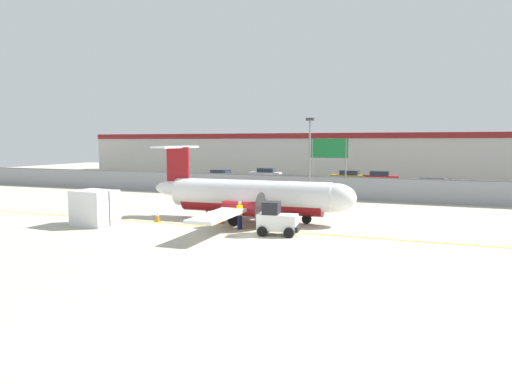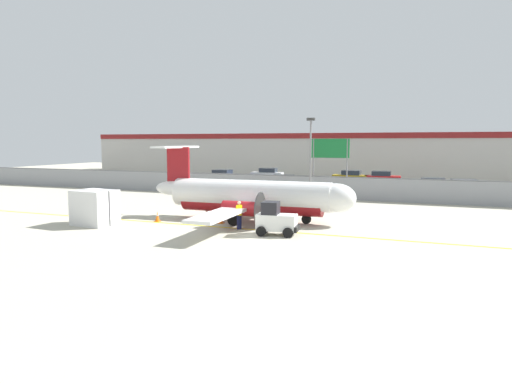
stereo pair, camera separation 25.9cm
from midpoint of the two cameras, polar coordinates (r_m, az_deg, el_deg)
The scene contains 21 objects.
ground_plane at distance 27.49m, azimuth -1.20°, elevation -4.63°, with size 140.00×140.00×0.01m.
perimeter_fence at distance 42.42m, azimuth 7.05°, elevation 0.72°, with size 98.00×0.10×2.10m.
parking_lot_strip at distance 53.70m, azimuth 10.05°, elevation 0.70°, with size 98.00×17.00×0.12m.
background_building at distance 71.71m, azimuth 12.97°, elevation 4.59°, with size 91.00×8.10×6.50m.
commuter_airplane at distance 30.12m, azimuth 0.01°, elevation -0.59°, with size 14.15×16.03×4.92m.
baggage_tug at distance 25.62m, azimuth 2.78°, elevation -3.51°, with size 2.44×1.59×1.88m.
ground_crew_worker at distance 27.28m, azimuth -1.84°, elevation -2.69°, with size 0.43×0.54×1.70m.
cargo_container at distance 30.39m, azimuth -19.26°, elevation -1.84°, with size 2.55×2.19×2.20m.
traffic_cone_near_left at distance 30.60m, azimuth -11.98°, elevation -3.05°, with size 0.36×0.36×0.64m.
traffic_cone_near_right at distance 30.65m, azimuth 4.65°, elevation -2.92°, with size 0.36×0.36×0.64m.
traffic_cone_far_left at distance 31.78m, azimuth -5.93°, elevation -2.61°, with size 0.36×0.36×0.64m.
traffic_cone_far_right at distance 29.37m, azimuth -4.13°, elevation -3.32°, with size 0.36×0.36×0.64m.
parked_car_0 at distance 58.06m, azimuth -4.19°, elevation 2.02°, with size 4.34×2.32×1.58m.
parked_car_1 at distance 61.26m, azimuth 1.56°, elevation 2.26°, with size 4.31×2.22×1.58m.
parked_car_2 at distance 48.78m, azimuth 3.39°, elevation 1.21°, with size 4.36×2.37×1.58m.
parked_car_3 at distance 57.54m, azimuth 11.84°, elevation 1.87°, with size 4.23×2.06×1.58m.
parked_car_4 at distance 57.11m, azimuth 15.63°, elevation 1.74°, with size 4.25×2.11×1.58m.
parked_car_5 at distance 47.95m, azimuth 21.21°, elevation 0.71°, with size 4.29×2.18×1.58m.
parked_car_6 at distance 47.25m, azimuth 24.83°, elevation 0.47°, with size 4.38×2.41×1.58m.
apron_light_pole at distance 40.06m, azimuth 7.02°, elevation 4.95°, with size 0.70×0.30×7.27m.
highway_sign at distance 43.59m, azimuth 9.43°, elevation 4.81°, with size 3.60×0.14×5.50m.
Camera 2 is at (10.41, -22.91, 5.22)m, focal length 32.00 mm.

